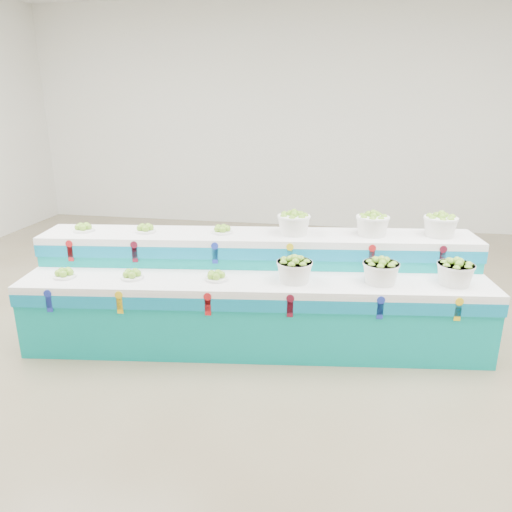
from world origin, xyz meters
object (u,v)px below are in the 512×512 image
(display_stand, at_px, (256,290))
(basket_upper_right, at_px, (440,225))
(basket_lower_left, at_px, (294,269))
(plate_upper_mid, at_px, (145,228))

(display_stand, xyz_separation_m, basket_upper_right, (1.76, 0.51, 0.63))
(basket_lower_left, xyz_separation_m, basket_upper_right, (1.36, 0.73, 0.30))
(basket_lower_left, bearing_deg, display_stand, 150.83)
(basket_lower_left, xyz_separation_m, plate_upper_mid, (-1.57, 0.34, 0.23))
(display_stand, bearing_deg, basket_lower_left, -36.66)
(basket_lower_left, distance_m, plate_upper_mid, 1.63)
(display_stand, bearing_deg, basket_upper_right, 8.56)
(basket_lower_left, distance_m, basket_upper_right, 1.57)
(plate_upper_mid, distance_m, basket_upper_right, 2.96)
(display_stand, height_order, basket_upper_right, basket_upper_right)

